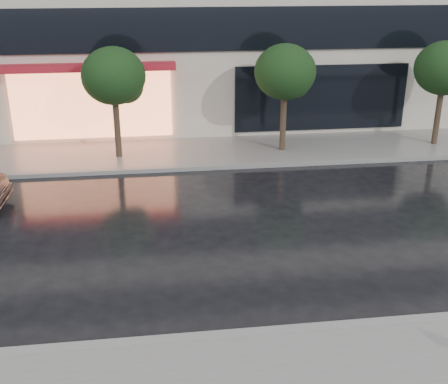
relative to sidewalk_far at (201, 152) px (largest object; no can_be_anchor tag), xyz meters
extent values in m
plane|color=black|center=(0.00, -10.25, -0.06)|extent=(120.00, 120.00, 0.00)
cube|color=slate|center=(0.00, 0.00, 0.00)|extent=(60.00, 3.50, 0.12)
cube|color=gray|center=(0.00, -11.25, 0.01)|extent=(60.00, 0.25, 0.14)
cube|color=gray|center=(0.00, -1.75, 0.01)|extent=(60.00, 0.25, 0.14)
cube|color=black|center=(0.00, 1.69, 4.24)|extent=(28.00, 0.12, 1.60)
cube|color=#FF8C59|center=(-4.00, 1.67, 1.54)|extent=(6.00, 0.10, 2.60)
cube|color=#AF1A29|center=(-4.00, 1.34, 2.99)|extent=(6.40, 0.70, 0.25)
cube|color=black|center=(5.00, 1.69, 1.54)|extent=(7.00, 0.10, 2.60)
cylinder|color=#33261C|center=(-3.00, -0.25, 1.04)|extent=(0.22, 0.22, 2.20)
ellipsoid|color=black|center=(-3.00, -0.25, 2.94)|extent=(2.20, 2.20, 1.98)
sphere|color=black|center=(-2.60, -0.05, 2.54)|extent=(1.20, 1.20, 1.20)
cylinder|color=#33261C|center=(3.00, -0.25, 1.04)|extent=(0.22, 0.22, 2.20)
ellipsoid|color=black|center=(3.00, -0.25, 2.94)|extent=(2.20, 2.20, 1.98)
sphere|color=black|center=(3.40, -0.05, 2.54)|extent=(1.20, 1.20, 1.20)
cylinder|color=#33261C|center=(9.00, -0.25, 1.04)|extent=(0.22, 0.22, 2.20)
ellipsoid|color=black|center=(9.00, -0.25, 2.94)|extent=(2.20, 2.20, 1.98)
camera|label=1|loc=(-1.78, -19.83, 6.37)|focal=45.00mm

